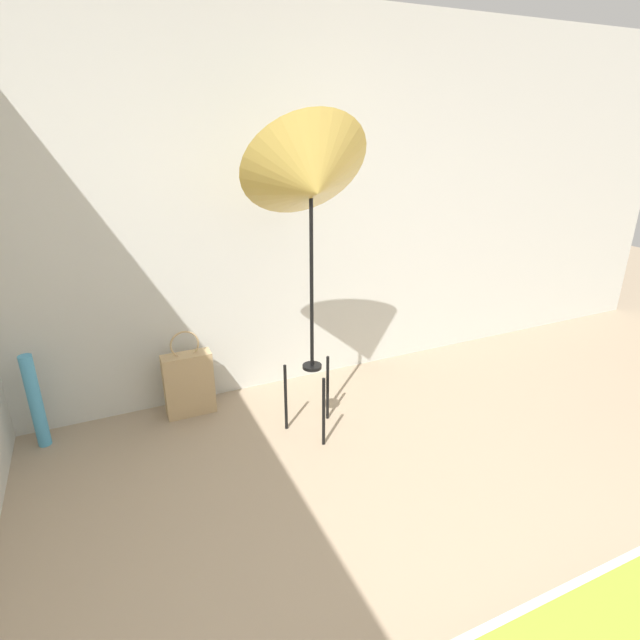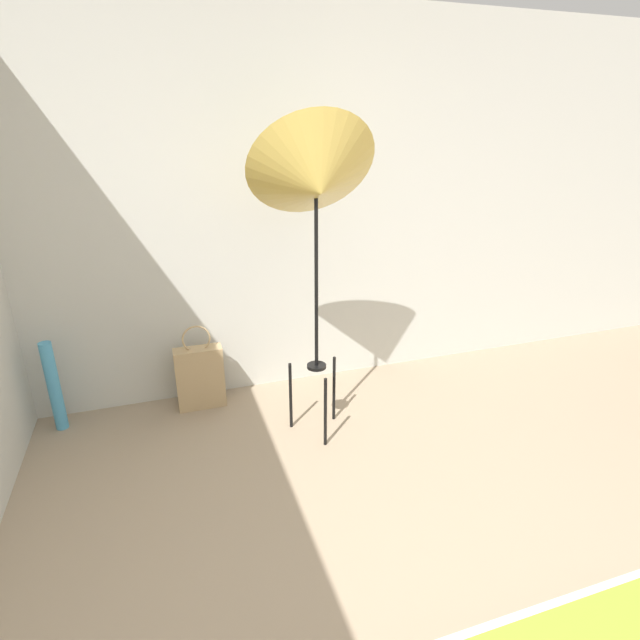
% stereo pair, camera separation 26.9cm
% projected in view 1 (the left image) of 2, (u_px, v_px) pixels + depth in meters
% --- Properties ---
extents(wall_back, '(8.00, 0.05, 2.60)m').
position_uv_depth(wall_back, '(251.00, 213.00, 3.35)').
color(wall_back, beige).
rests_on(wall_back, ground_plane).
extents(photo_umbrella, '(0.73, 0.62, 1.94)m').
position_uv_depth(photo_umbrella, '(311.00, 182.00, 2.67)').
color(photo_umbrella, black).
rests_on(photo_umbrella, ground_plane).
extents(tote_bag, '(0.32, 0.12, 0.61)m').
position_uv_depth(tote_bag, '(189.00, 383.00, 3.36)').
color(tote_bag, tan).
rests_on(tote_bag, ground_plane).
extents(paper_roll, '(0.08, 0.08, 0.61)m').
position_uv_depth(paper_roll, '(35.00, 402.00, 2.99)').
color(paper_roll, '#4CA3D1').
rests_on(paper_roll, ground_plane).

